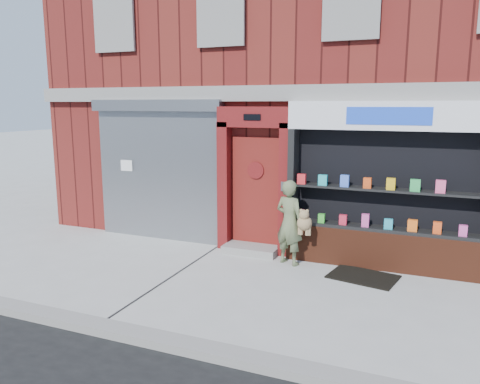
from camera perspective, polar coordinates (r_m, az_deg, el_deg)
The scene contains 8 objects.
ground at distance 7.75m, azimuth 2.08°, elevation -11.69°, with size 80.00×80.00×0.00m, color #9E9E99.
curb at distance 5.94m, azimuth -5.50°, elevation -18.42°, with size 60.00×0.30×0.12m, color gray.
building at distance 13.00m, azimuth 11.71°, elevation 15.10°, with size 12.00×8.16×8.00m.
shutter_bay at distance 10.31m, azimuth -9.91°, elevation 3.67°, with size 3.10×0.30×3.04m.
red_door_bay at distance 9.29m, azimuth 1.77°, elevation 1.44°, with size 1.52×0.58×2.90m.
pharmacy_bay at distance 8.71m, azimuth 17.22°, elevation -0.21°, with size 3.50×0.41×3.00m.
woman at distance 8.68m, azimuth 6.19°, elevation -3.70°, with size 0.78×0.56×1.59m.
doormat at distance 8.47m, azimuth 14.78°, elevation -9.94°, with size 1.11×0.77×0.03m, color black.
Camera 1 is at (2.46, -6.73, 2.94)m, focal length 35.00 mm.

